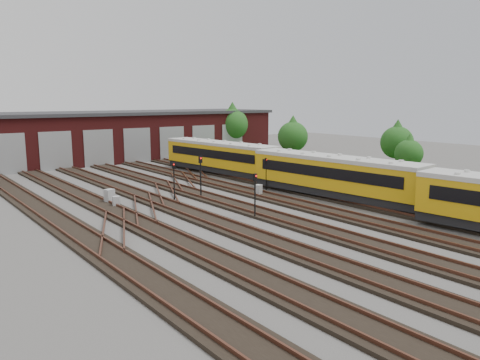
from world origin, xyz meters
TOP-DOWN VIEW (x-y plane):
  - ground at (0.00, 0.00)m, footprint 120.00×120.00m
  - track_network at (-0.17, 0.59)m, footprint 30.40×70.00m
  - maintenance_shed at (-0.01, 39.97)m, footprint 51.00×12.50m
  - grass_verge at (19.00, 10.00)m, footprint 8.00×55.00m
  - metro_train at (6.00, 4.28)m, footprint 4.13×47.47m
  - signal_mast_0 at (-2.56, 10.80)m, footprint 0.30×0.28m
  - signal_mast_1 at (-3.13, 3.24)m, footprint 0.27×0.25m
  - signal_mast_2 at (-4.40, 11.88)m, footprint 0.28×0.27m
  - signal_mast_3 at (4.12, 10.44)m, footprint 0.28×0.27m
  - relay_cabinet_0 at (-9.22, 12.14)m, footprint 0.61×0.55m
  - relay_cabinet_1 at (-9.08, 13.75)m, footprint 0.80×0.72m
  - relay_cabinet_2 at (1.92, 8.90)m, footprint 0.70×0.64m
  - relay_cabinet_3 at (5.82, 26.99)m, footprint 0.85×0.79m
  - relay_cabinet_4 at (7.62, 18.82)m, footprint 0.68×0.63m
  - tree_0 at (18.80, 35.00)m, footprint 4.60×4.60m
  - tree_1 at (17.34, 20.75)m, footprint 3.67×3.67m
  - tree_2 at (21.85, 9.20)m, footprint 3.54×3.54m
  - tree_3 at (19.04, 5.90)m, footprint 2.79×2.79m
  - bush_1 at (16.71, 16.93)m, footprint 1.71×1.71m
  - bush_2 at (19.15, 32.73)m, footprint 1.10×1.10m

SIDE VIEW (x-z plane):
  - ground at x=0.00m, z-range 0.00..0.00m
  - grass_verge at x=19.00m, z-range 0.00..0.05m
  - track_network at x=-0.17m, z-range -0.06..0.27m
  - relay_cabinet_0 at x=-9.22m, z-range 0.00..0.86m
  - relay_cabinet_4 at x=7.62m, z-range 0.00..0.94m
  - relay_cabinet_2 at x=1.92m, z-range 0.00..0.95m
  - bush_2 at x=19.15m, z-range 0.00..1.10m
  - relay_cabinet_1 at x=-9.08m, z-range 0.00..1.13m
  - relay_cabinet_3 at x=5.82m, z-range 0.00..1.13m
  - bush_1 at x=16.71m, z-range 0.00..1.71m
  - signal_mast_3 at x=4.12m, z-range 0.42..3.29m
  - signal_mast_2 at x=-4.40m, z-range 0.43..3.45m
  - metro_train at x=6.00m, z-range 0.37..3.53m
  - signal_mast_1 at x=-3.13m, z-range 0.44..3.54m
  - signal_mast_0 at x=-2.56m, z-range 0.49..4.00m
  - tree_3 at x=19.04m, z-range 0.66..5.28m
  - maintenance_shed at x=-0.01m, z-range 0.03..6.38m
  - tree_2 at x=21.85m, z-range 0.84..6.70m
  - tree_1 at x=17.34m, z-range 0.87..6.95m
  - tree_0 at x=18.80m, z-range 1.09..8.70m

